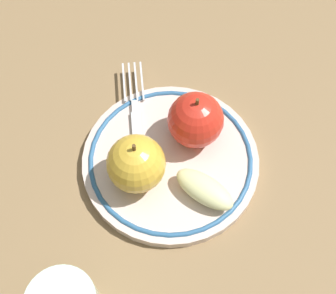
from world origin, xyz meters
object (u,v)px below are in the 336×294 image
Objects in this scene: apple_second_whole at (196,120)px; fork at (137,121)px; plate at (168,158)px; apple_slice_front at (205,189)px; apple_red_whole at (137,164)px.

apple_second_whole is 0.08m from fork.
apple_slice_front is (0.05, 0.04, 0.02)m from plate.
apple_second_whole is (-0.06, 0.07, 0.00)m from apple_red_whole.
apple_slice_front reaches higher than plate.
apple_red_whole is 0.08m from apple_slice_front.
apple_red_whole reaches higher than apple_slice_front.
fork is at bearing -139.18° from plate.
plate is 0.07m from apple_slice_front.
apple_second_whole is 0.08m from apple_slice_front.
apple_second_whole is at bearing 132.38° from apple_slice_front.
fork is at bearing 165.82° from apple_slice_front.
apple_second_whole is 0.42× the size of fork.
apple_slice_front is at bearing 40.31° from plate.
fork is (-0.08, -0.01, -0.03)m from apple_red_whole.
apple_red_whole is 1.01× the size of apple_slice_front.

